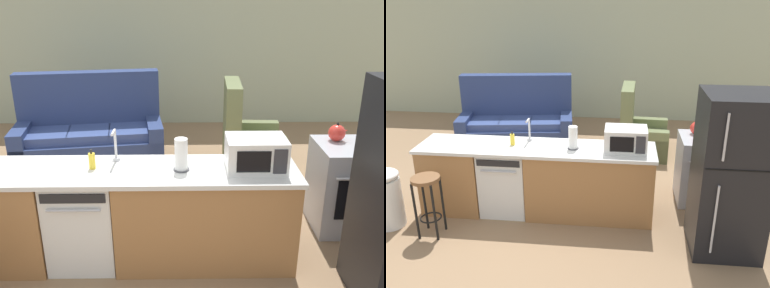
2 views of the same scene
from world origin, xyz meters
TOP-DOWN VIEW (x-y plane):
  - ground_plane at (0.00, 0.00)m, footprint 24.00×24.00m
  - wall_back at (0.30, 4.20)m, footprint 10.00×0.06m
  - kitchen_counter at (0.24, 0.00)m, footprint 2.94×0.66m
  - dishwasher at (-0.25, -0.00)m, footprint 0.58×0.61m
  - stove_range at (2.35, 0.55)m, footprint 0.76×0.68m
  - refrigerator at (2.35, -0.55)m, footprint 0.72×0.73m
  - microwave at (1.25, -0.00)m, footprint 0.50×0.37m
  - sink_faucet at (0.03, 0.18)m, footprint 0.07×0.18m
  - paper_towel_roll at (0.62, -0.02)m, footprint 0.14×0.14m
  - soap_bottle at (-0.15, 0.02)m, footprint 0.06×0.06m
  - kettle at (2.18, 0.68)m, footprint 0.21×0.17m
  - bar_stool at (-0.98, -0.67)m, footprint 0.32×0.32m
  - trash_bin at (-1.57, -0.54)m, footprint 0.35×0.35m
  - couch at (-0.71, 2.33)m, footprint 2.11×1.18m
  - armchair at (1.49, 2.13)m, footprint 0.84×0.89m

SIDE VIEW (x-z plane):
  - ground_plane at x=0.00m, z-range 0.00..0.00m
  - armchair at x=1.49m, z-range -0.25..0.95m
  - trash_bin at x=-1.57m, z-range 0.01..0.75m
  - couch at x=-0.71m, z-range -0.24..1.03m
  - kitchen_counter at x=0.24m, z-range -0.03..0.87m
  - dishwasher at x=-0.25m, z-range 0.00..0.84m
  - stove_range at x=2.35m, z-range 0.00..0.90m
  - bar_stool at x=-0.98m, z-range 0.17..0.91m
  - refrigerator at x=2.35m, z-range 0.00..1.77m
  - soap_bottle at x=-0.15m, z-range 0.88..1.06m
  - kettle at x=2.18m, z-range 0.89..1.08m
  - sink_faucet at x=0.03m, z-range 0.88..1.18m
  - paper_towel_roll at x=0.62m, z-range 0.90..1.18m
  - microwave at x=1.25m, z-range 0.90..1.18m
  - wall_back at x=0.30m, z-range 0.00..2.60m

